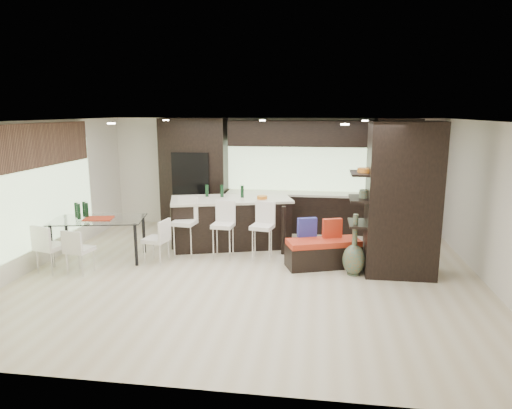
% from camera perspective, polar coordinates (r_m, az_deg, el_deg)
% --- Properties ---
extents(ground, '(8.00, 8.00, 0.00)m').
position_cam_1_polar(ground, '(8.26, -0.59, -8.67)').
color(ground, beige).
rests_on(ground, ground).
extents(back_wall, '(8.00, 0.02, 2.70)m').
position_cam_1_polar(back_wall, '(11.33, 2.07, 3.92)').
color(back_wall, silver).
rests_on(back_wall, ground).
extents(left_wall, '(0.02, 7.00, 2.70)m').
position_cam_1_polar(left_wall, '(9.37, -25.58, 1.16)').
color(left_wall, silver).
rests_on(left_wall, ground).
extents(right_wall, '(0.02, 7.00, 2.70)m').
position_cam_1_polar(right_wall, '(8.31, 27.82, -0.26)').
color(right_wall, silver).
rests_on(right_wall, ground).
extents(ceiling, '(8.00, 7.00, 0.02)m').
position_cam_1_polar(ceiling, '(7.75, -0.64, 10.39)').
color(ceiling, white).
rests_on(ceiling, ground).
extents(window_left, '(0.04, 3.20, 1.90)m').
position_cam_1_polar(window_left, '(9.51, -24.72, 1.38)').
color(window_left, '#B2D199').
rests_on(window_left, left_wall).
extents(window_back, '(3.40, 0.04, 1.20)m').
position_cam_1_polar(window_back, '(11.21, 5.12, 4.84)').
color(window_back, '#B2D199').
rests_on(window_back, back_wall).
extents(stone_accent, '(0.08, 3.00, 0.80)m').
position_cam_1_polar(stone_accent, '(9.39, -25.03, 6.78)').
color(stone_accent, brown).
rests_on(stone_accent, left_wall).
extents(ceiling_spots, '(4.00, 3.00, 0.02)m').
position_cam_1_polar(ceiling_spots, '(8.00, -0.36, 10.29)').
color(ceiling_spots, white).
rests_on(ceiling_spots, ceiling).
extents(back_cabinetry, '(6.80, 0.68, 2.70)m').
position_cam_1_polar(back_cabinetry, '(10.96, 4.49, 3.63)').
color(back_cabinetry, black).
rests_on(back_cabinetry, ground).
extents(refrigerator, '(0.90, 0.68, 1.90)m').
position_cam_1_polar(refrigerator, '(11.37, -7.71, 1.82)').
color(refrigerator, black).
rests_on(refrigerator, ground).
extents(partition_column, '(1.20, 0.80, 2.70)m').
position_cam_1_polar(partition_column, '(8.33, 17.81, 0.57)').
color(partition_column, black).
rests_on(partition_column, ground).
extents(kitchen_island, '(2.73, 1.77, 1.05)m').
position_cam_1_polar(kitchen_island, '(9.81, -3.10, -2.19)').
color(kitchen_island, black).
rests_on(kitchen_island, ground).
extents(stool_left, '(0.48, 0.48, 0.96)m').
position_cam_1_polar(stool_left, '(9.21, -8.88, -3.55)').
color(stool_left, white).
rests_on(stool_left, ground).
extents(stool_mid, '(0.44, 0.44, 0.91)m').
position_cam_1_polar(stool_mid, '(9.03, -4.13, -3.89)').
color(stool_mid, white).
rests_on(stool_mid, ground).
extents(stool_right, '(0.48, 0.48, 0.91)m').
position_cam_1_polar(stool_right, '(8.90, 0.77, -4.09)').
color(stool_right, white).
rests_on(stool_right, ground).
extents(bench, '(1.46, 0.95, 0.52)m').
position_cam_1_polar(bench, '(8.64, 8.39, -6.05)').
color(bench, black).
rests_on(bench, ground).
extents(floor_vase, '(0.52, 0.52, 1.10)m').
position_cam_1_polar(floor_vase, '(8.25, 12.21, -4.94)').
color(floor_vase, '#4A543C').
rests_on(floor_vase, ground).
extents(dining_table, '(1.86, 1.27, 0.82)m').
position_cam_1_polar(dining_table, '(9.42, -18.93, -4.14)').
color(dining_table, white).
rests_on(dining_table, ground).
extents(chair_near, '(0.47, 0.47, 0.76)m').
position_cam_1_polar(chair_near, '(8.78, -21.16, -5.64)').
color(chair_near, white).
rests_on(chair_near, ground).
extents(chair_far, '(0.55, 0.55, 0.82)m').
position_cam_1_polar(chair_far, '(9.03, -24.20, -5.21)').
color(chair_far, white).
rests_on(chair_far, ground).
extents(chair_end, '(0.49, 0.49, 0.78)m').
position_cam_1_polar(chair_end, '(8.97, -12.37, -4.67)').
color(chair_end, white).
rests_on(chair_end, ground).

